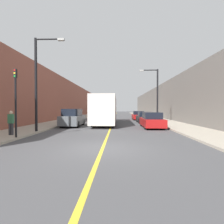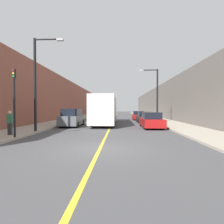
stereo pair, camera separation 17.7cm
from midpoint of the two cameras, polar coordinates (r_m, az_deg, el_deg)
The scene contains 15 objects.
ground_plane at distance 8.59m, azimuth -3.69°, elevation -11.73°, with size 200.00×200.00×0.00m, color #474749.
sidewalk_left at distance 39.20m, azimuth -9.66°, elevation -1.54°, with size 3.51×72.00×0.14m, color #A89E8C.
sidewalk_right at distance 38.89m, azimuth 11.37°, elevation -1.56°, with size 3.51×72.00×0.14m, color #A89E8C.
building_row_left at distance 40.12m, azimuth -14.94°, elevation 3.68°, with size 4.00×72.00×7.39m, color brown.
building_row_right at distance 39.65m, azimuth 16.76°, elevation 3.09°, with size 4.00×72.00×6.54m, color #66605B.
road_center_line at distance 38.39m, azimuth 0.81°, elevation -1.67°, with size 0.16×72.00×0.01m, color gold.
bus at distance 21.39m, azimuth -2.36°, elevation 0.77°, with size 2.52×11.00×3.29m.
parked_suv_left at distance 19.17m, azimuth -12.95°, elevation -2.00°, with size 1.88×4.45×1.87m.
car_right_near at distance 17.70m, azimuth 12.57°, elevation -2.82°, with size 1.85×4.58×1.54m.
car_right_mid at distance 23.78m, azimuth 10.41°, elevation -1.86°, with size 1.89×4.54×1.47m.
car_right_far at distance 29.81m, azimuth 8.38°, elevation -1.23°, with size 1.88×4.31×1.47m.
street_lamp_left at distance 15.00m, azimuth -23.21°, elevation 10.05°, with size 2.36×0.24×7.24m.
street_lamp_right at distance 22.68m, azimuth 13.87°, elevation 6.34°, with size 2.36×0.24×6.69m.
traffic_light at distance 12.33m, azimuth -29.31°, elevation 3.39°, with size 0.16×0.18×4.21m.
pedestrian at distance 13.59m, azimuth -30.43°, elevation -2.96°, with size 0.36×0.23×1.63m.
Camera 1 is at (0.76, -8.34, 1.92)m, focal length 28.00 mm.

